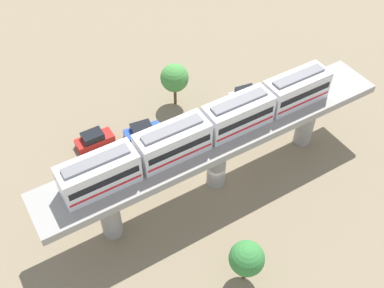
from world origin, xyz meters
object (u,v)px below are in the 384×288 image
(train, at_px, (206,128))
(parked_car_white, at_px, (246,95))
(tree_near_viaduct, at_px, (175,78))
(parked_car_red, at_px, (94,140))
(tree_mid_lot, at_px, (247,259))
(parked_car_blue, at_px, (143,132))

(train, distance_m, parked_car_white, 16.80)
(train, xyz_separation_m, parked_car_white, (9.02, -11.74, -7.94))
(tree_near_viaduct, bearing_deg, parked_car_white, -117.21)
(train, relative_size, parked_car_red, 6.53)
(train, distance_m, parked_car_red, 15.82)
(parked_car_red, height_order, parked_car_white, same)
(tree_near_viaduct, relative_size, tree_mid_lot, 1.16)
(train, height_order, tree_mid_lot, train)
(parked_car_red, relative_size, tree_mid_lot, 0.87)
(parked_car_white, bearing_deg, parked_car_red, 91.64)
(train, bearing_deg, parked_car_red, 31.97)
(train, bearing_deg, parked_car_white, -52.45)
(parked_car_blue, bearing_deg, train, -160.32)
(train, xyz_separation_m, parked_car_red, (11.61, 7.24, -7.94))
(parked_car_red, bearing_deg, tree_mid_lot, -167.66)
(tree_near_viaduct, bearing_deg, train, 163.03)
(tree_near_viaduct, height_order, tree_mid_lot, tree_near_viaduct)
(parked_car_blue, xyz_separation_m, tree_near_viaduct, (3.09, -6.02, 3.14))
(tree_mid_lot, bearing_deg, train, -13.18)
(tree_mid_lot, bearing_deg, parked_car_blue, -1.02)
(parked_car_white, distance_m, tree_near_viaduct, 9.28)
(train, height_order, parked_car_blue, train)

